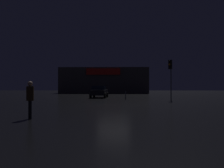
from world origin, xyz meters
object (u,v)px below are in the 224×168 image
object	(u,v)px
store_building	(105,81)
traffic_signal_main	(170,70)
car_near	(99,92)
pedestrian	(30,97)

from	to	relation	value
store_building	traffic_signal_main	distance (m)	28.05
store_building	traffic_signal_main	bearing A→B (deg)	-72.38
traffic_signal_main	car_near	bearing A→B (deg)	145.36
pedestrian	car_near	bearing A→B (deg)	85.49
traffic_signal_main	car_near	size ratio (longest dim) A/B	1.02
store_building	pedestrian	xyz separation A→B (m)	(-1.02, -41.33, -1.60)
car_near	pedestrian	distance (m)	20.14
pedestrian	traffic_signal_main	bearing A→B (deg)	56.95
car_near	traffic_signal_main	bearing A→B (deg)	-34.64
store_building	car_near	size ratio (longest dim) A/B	4.33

